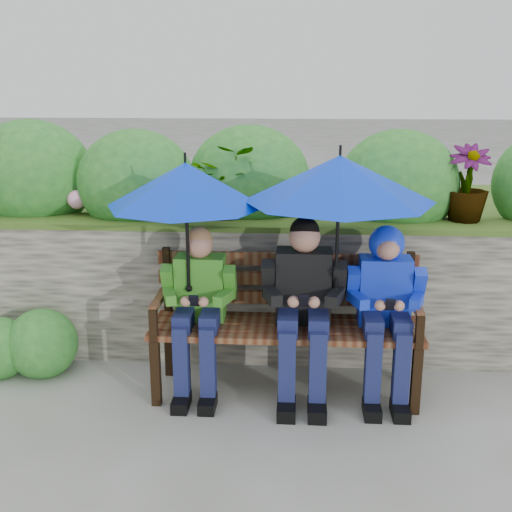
# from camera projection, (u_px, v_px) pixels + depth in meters

# --- Properties ---
(ground) EXTENTS (60.00, 60.00, 0.00)m
(ground) POSITION_uv_depth(u_px,v_px,m) (255.00, 402.00, 4.13)
(ground) COLOR slate
(ground) RESTS_ON ground
(garden_backdrop) EXTENTS (8.00, 2.87, 1.76)m
(garden_backdrop) POSITION_uv_depth(u_px,v_px,m) (266.00, 248.00, 5.52)
(garden_backdrop) COLOR #4F4B43
(garden_backdrop) RESTS_ON ground
(park_bench) EXTENTS (1.74, 0.51, 0.92)m
(park_bench) POSITION_uv_depth(u_px,v_px,m) (286.00, 314.00, 4.20)
(park_bench) COLOR black
(park_bench) RESTS_ON ground
(boy_left) EXTENTS (0.48, 0.55, 1.10)m
(boy_left) POSITION_uv_depth(u_px,v_px,m) (199.00, 302.00, 4.13)
(boy_left) COLOR #2C831D
(boy_left) RESTS_ON ground
(boy_middle) EXTENTS (0.53, 0.62, 1.17)m
(boy_middle) POSITION_uv_depth(u_px,v_px,m) (303.00, 300.00, 4.07)
(boy_middle) COLOR black
(boy_middle) RESTS_ON ground
(boy_right) EXTENTS (0.49, 0.59, 1.12)m
(boy_right) POSITION_uv_depth(u_px,v_px,m) (386.00, 298.00, 4.05)
(boy_right) COLOR blue
(boy_right) RESTS_ON ground
(umbrella_left) EXTENTS (1.00, 1.00, 0.89)m
(umbrella_left) POSITION_uv_depth(u_px,v_px,m) (186.00, 185.00, 3.93)
(umbrella_left) COLOR #002AD6
(umbrella_left) RESTS_ON ground
(umbrella_right) EXTENTS (1.17, 1.17, 0.92)m
(umbrella_right) POSITION_uv_depth(u_px,v_px,m) (339.00, 179.00, 3.84)
(umbrella_right) COLOR #002AD6
(umbrella_right) RESTS_ON ground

